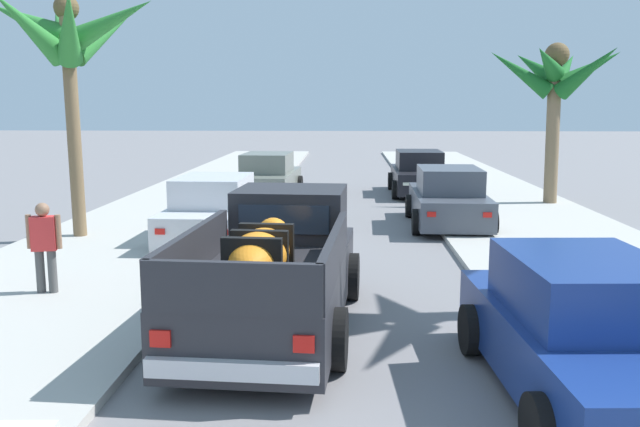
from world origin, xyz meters
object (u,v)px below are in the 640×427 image
(pickup_truck, at_px, (276,269))
(car_left_near, at_px, (585,334))
(car_left_mid, at_px, (419,174))
(pedestrian, at_px, (45,244))
(car_right_mid, at_px, (268,177))
(car_right_far, at_px, (215,212))
(car_right_near, at_px, (448,199))
(palm_tree_left_back, at_px, (69,37))
(palm_tree_left_mid, at_px, (557,77))

(pickup_truck, bearing_deg, car_left_near, -32.61)
(car_left_near, height_order, car_left_mid, same)
(pedestrian, bearing_deg, car_right_mid, 79.69)
(pickup_truck, bearing_deg, pedestrian, 164.18)
(pickup_truck, height_order, car_right_mid, pickup_truck)
(car_right_far, bearing_deg, car_right_near, 22.46)
(car_left_mid, xyz_separation_m, pedestrian, (-7.39, -13.26, 0.20))
(pickup_truck, relative_size, palm_tree_left_back, 0.95)
(car_right_near, relative_size, pedestrian, 2.70)
(car_right_near, distance_m, car_right_far, 6.13)
(pickup_truck, height_order, palm_tree_left_mid, palm_tree_left_mid)
(car_left_near, relative_size, car_right_near, 1.01)
(palm_tree_left_mid, height_order, pedestrian, palm_tree_left_mid)
(car_right_far, relative_size, palm_tree_left_back, 0.77)
(pickup_truck, distance_m, palm_tree_left_mid, 14.28)
(car_left_mid, distance_m, car_right_mid, 5.38)
(car_right_near, xyz_separation_m, car_right_mid, (-5.32, 5.00, 0.00))
(car_right_near, height_order, car_left_mid, same)
(car_right_far, xyz_separation_m, palm_tree_left_mid, (9.43, 6.08, 3.25))
(car_right_mid, distance_m, car_right_far, 7.35)
(pickup_truck, distance_m, palm_tree_left_back, 8.64)
(car_left_mid, bearing_deg, palm_tree_left_back, -135.48)
(palm_tree_left_mid, xyz_separation_m, pedestrian, (-11.26, -10.70, -3.05))
(palm_tree_left_mid, bearing_deg, car_right_near, -135.19)
(car_left_mid, relative_size, palm_tree_left_back, 0.76)
(pedestrian, bearing_deg, car_right_near, 42.90)
(car_left_near, distance_m, pedestrian, 8.14)
(pickup_truck, xyz_separation_m, car_right_far, (-2.03, 5.71, -0.10))
(car_left_mid, distance_m, palm_tree_left_mid, 5.66)
(car_left_mid, distance_m, pedestrian, 15.18)
(pickup_truck, xyz_separation_m, palm_tree_left_back, (-5.19, 5.77, 3.81))
(car_right_mid, xyz_separation_m, palm_tree_left_back, (-3.51, -7.29, 3.91))
(palm_tree_left_back, bearing_deg, car_right_near, 14.52)
(car_right_mid, bearing_deg, car_right_near, -43.26)
(car_left_near, distance_m, car_right_far, 9.74)
(car_right_far, height_order, palm_tree_left_back, palm_tree_left_back)
(palm_tree_left_back, bearing_deg, car_left_near, -42.60)
(pedestrian, bearing_deg, car_right_far, 68.42)
(pickup_truck, bearing_deg, car_left_mid, 76.15)
(car_left_near, relative_size, car_right_mid, 1.00)
(car_right_near, distance_m, car_right_mid, 7.30)
(car_right_mid, relative_size, palm_tree_left_mid, 0.87)
(car_left_mid, height_order, palm_tree_left_mid, palm_tree_left_mid)
(car_left_mid, xyz_separation_m, car_right_mid, (-5.22, -1.30, 0.00))
(car_right_near, bearing_deg, pedestrian, -137.10)
(car_right_near, xyz_separation_m, car_right_far, (-5.66, -2.34, 0.00))
(car_left_mid, relative_size, palm_tree_left_mid, 0.85)
(car_right_far, distance_m, pedestrian, 4.97)
(car_left_near, xyz_separation_m, palm_tree_left_mid, (3.85, 14.07, 3.25))
(car_left_mid, distance_m, palm_tree_left_back, 12.85)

